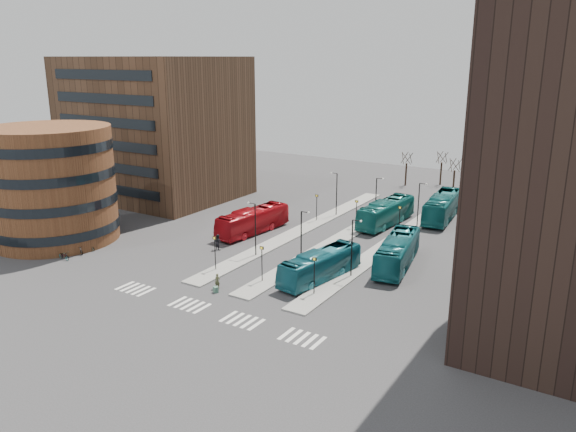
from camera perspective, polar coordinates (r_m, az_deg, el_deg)
The scene contains 23 objects.
ground at distance 49.63m, azimuth -12.21°, elevation -10.72°, with size 160.00×160.00×0.00m, color #302F32.
island_left at distance 74.22m, azimuth 1.67°, elevation -1.26°, with size 2.50×45.00×0.15m, color gray.
island_mid at distance 71.53m, azimuth 5.82°, elevation -2.00°, with size 2.50×45.00×0.15m, color gray.
island_right at distance 69.26m, azimuth 10.28°, elevation -2.79°, with size 2.50×45.00×0.15m, color gray.
suitcase at distance 54.98m, azimuth -7.35°, elevation -7.43°, with size 0.47×0.37×0.59m, color navy.
red_bus at distance 72.27m, azimuth -3.58°, elevation -0.48°, with size 2.73×11.66×3.25m, color #A50C14.
teal_bus_a at distance 57.32m, azimuth 3.31°, elevation -5.00°, with size 2.56×10.94×3.05m, color #166070.
teal_bus_b at distance 76.87m, azimuth 9.94°, elevation 0.37°, with size 2.86×12.21×3.40m, color #13615E.
teal_bus_c at distance 61.81m, azimuth 11.06°, elevation -3.57°, with size 2.80×11.96×3.33m, color #15656D.
teal_bus_d at distance 81.24m, azimuth 15.41°, elevation 0.93°, with size 3.01×12.85×3.58m, color #135F61.
traveller at distance 55.67m, azimuth -7.19°, elevation -6.59°, with size 0.56×0.37×1.53m, color #484A2C.
commuter_a at distance 66.58m, azimuth -7.14°, elevation -2.63°, with size 0.91×0.71×1.87m, color black.
commuter_b at distance 56.71m, azimuth -0.77°, elevation -5.83°, with size 1.11×0.46×1.89m, color black.
commuter_c at distance 60.43m, azimuth 1.20°, elevation -4.66°, with size 0.95×0.55×1.47m, color black.
bicycle_near at distance 67.84m, azimuth -21.80°, elevation -3.76°, with size 0.61×1.74×0.91m, color gray.
bicycle_mid at distance 68.99m, azimuth -20.42°, elevation -3.25°, with size 0.48×1.68×1.01m, color gray.
bicycle_far at distance 69.87m, azimuth -19.46°, elevation -3.01°, with size 0.54×1.54×0.81m, color gray.
crosswalk_stripes at distance 51.20m, azimuth -7.64°, elevation -9.61°, with size 22.35×2.40×0.01m.
round_building at distance 74.10m, azimuth -22.89°, elevation 2.98°, with size 15.16×15.16×14.00m.
office_block at distance 93.25m, azimuth -13.29°, elevation 8.71°, with size 25.00×20.12×22.00m.
sign_poles at distance 65.07m, azimuth 2.83°, elevation -1.60°, with size 12.45×22.12×3.65m.
lamp_posts at distance 68.54m, azimuth 5.64°, elevation 0.26°, with size 14.04×20.24×6.12m.
bare_trees at distance 100.21m, azimuth 14.55°, elevation 4.30°, with size 10.97×8.14×5.90m.
Camera 1 is at (31.68, -31.32, 21.87)m, focal length 35.00 mm.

